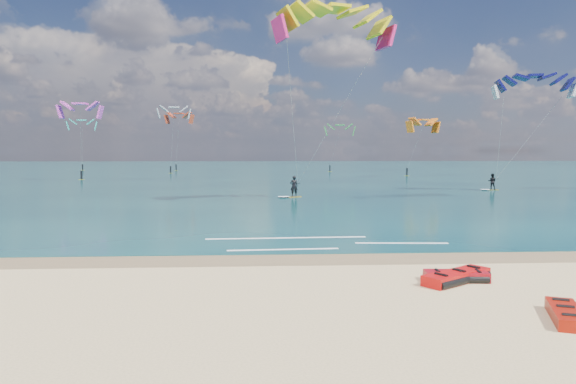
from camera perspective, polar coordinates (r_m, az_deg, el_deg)
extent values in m
plane|color=tan|center=(58.28, -2.04, 0.13)|extent=(320.00, 320.00, 0.00)
cube|color=brown|center=(21.60, -0.21, -7.52)|extent=(320.00, 2.40, 0.01)
cube|color=#0A323C|center=(122.18, -2.60, 2.48)|extent=(320.00, 200.00, 0.04)
cube|color=gold|center=(49.82, 0.67, -0.54)|extent=(1.52, 1.25, 0.07)
imported|color=black|center=(49.74, 0.67, 0.65)|extent=(0.74, 0.49, 2.01)
cylinder|color=black|center=(49.41, 1.08, 0.96)|extent=(0.53, 0.39, 0.04)
cube|color=gold|center=(63.46, 21.71, 0.24)|extent=(1.48, 0.57, 0.06)
imported|color=black|center=(63.40, 21.73, 1.09)|extent=(1.12, 1.04, 1.84)
cylinder|color=black|center=(63.23, 22.13, 1.36)|extent=(0.59, 0.09, 0.04)
cube|color=white|center=(23.55, -0.54, -6.40)|extent=(5.11, 0.52, 0.01)
cube|color=white|center=(26.61, -0.18, -5.12)|extent=(8.32, 0.54, 0.01)
cube|color=white|center=(25.74, 12.51, -5.56)|extent=(4.53, 0.57, 0.01)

